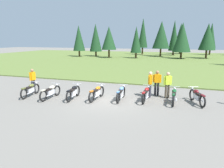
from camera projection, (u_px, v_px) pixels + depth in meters
name	position (u px, v px, depth m)	size (l,w,h in m)	color
ground_plane	(109.00, 100.00, 12.56)	(140.00, 140.00, 0.00)	slate
grass_moorland	(156.00, 60.00, 37.40)	(80.00, 44.00, 0.10)	#5B7033
forest_treeline	(188.00, 36.00, 41.76)	(40.53, 26.69, 8.48)	#47331E
motorcycle_olive	(30.00, 90.00, 13.40)	(0.62, 2.10, 0.88)	black
motorcycle_cream	(51.00, 92.00, 12.89)	(0.62, 2.10, 0.88)	black
motorcycle_black	(73.00, 92.00, 12.78)	(0.62, 2.10, 0.88)	black
motorcycle_orange	(97.00, 93.00, 12.67)	(0.62, 2.10, 0.88)	black
motorcycle_sky_blue	(121.00, 93.00, 12.53)	(0.62, 2.10, 0.88)	black
motorcycle_red	(146.00, 94.00, 12.35)	(0.62, 2.10, 0.88)	black
motorcycle_british_green	(174.00, 96.00, 11.94)	(0.62, 2.10, 0.88)	black
motorcycle_maroon	(197.00, 96.00, 11.83)	(0.89, 2.01, 0.88)	black
rider_near_row_end	(157.00, 81.00, 13.48)	(0.54, 0.27, 1.67)	black
rider_with_back_turned	(33.00, 79.00, 14.28)	(0.26, 0.55, 1.67)	#2D2D38
rider_checking_bike	(168.00, 83.00, 12.86)	(0.49, 0.37, 1.67)	#4C4233
rider_in_hivis_vest	(150.00, 83.00, 13.07)	(0.22, 0.55, 1.67)	#2D2D38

